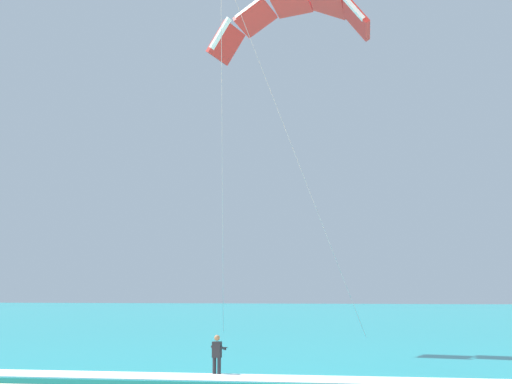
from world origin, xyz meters
name	(u,v)px	position (x,y,z in m)	size (l,w,h in m)	color
sea	(340,315)	(0.00, 71.05, 0.10)	(200.00, 120.00, 0.20)	teal
surf_foam	(347,380)	(0.00, 12.05, 0.22)	(200.00, 1.75, 0.04)	white
surfboard	(217,380)	(-4.91, 12.81, 0.03)	(0.73, 1.46, 0.09)	#239EC6
kitesurfer	(217,355)	(-4.90, 12.83, 0.94)	(0.59, 0.59, 1.69)	#232328
kite_primary	(289,17)	(-2.59, 20.63, 18.43)	(9.17, 9.35, 18.63)	red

